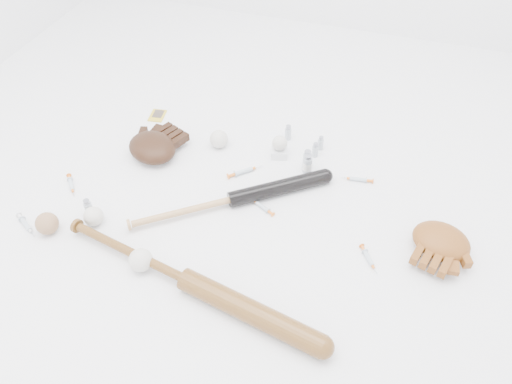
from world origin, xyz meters
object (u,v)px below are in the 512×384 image
(bat_wood, at_px, (186,280))
(pedestal, at_px, (279,152))
(bat_dark, at_px, (231,199))
(glove_dark, at_px, (152,147))

(bat_wood, relative_size, pedestal, 15.40)
(bat_dark, xyz_separation_m, glove_dark, (-0.40, 0.16, 0.02))
(bat_dark, distance_m, glove_dark, 0.43)
(bat_dark, bearing_deg, bat_wood, -129.00)
(glove_dark, bearing_deg, bat_wood, -31.21)
(bat_dark, xyz_separation_m, pedestal, (0.09, 0.32, -0.01))
(bat_dark, relative_size, bat_wood, 0.81)
(bat_dark, bearing_deg, pedestal, 37.10)
(bat_wood, xyz_separation_m, glove_dark, (-0.39, 0.54, 0.01))
(glove_dark, bearing_deg, pedestal, 41.42)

